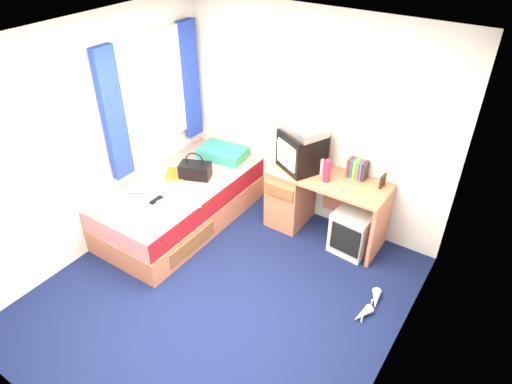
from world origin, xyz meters
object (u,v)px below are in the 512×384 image
Objects in this scene: pink_water_bottle at (327,171)px; water_bottle at (139,190)px; storage_cube at (353,231)px; crt_tv at (302,151)px; aerosol_can at (321,166)px; magazine at (175,174)px; pillow at (223,153)px; handbag at (195,170)px; bed at (182,202)px; picture_frame at (383,181)px; vcr at (304,129)px; white_heels at (369,306)px; towel at (190,195)px; desk at (305,196)px; colour_swatch_fan at (160,206)px; remote_control at (156,200)px.

pink_water_bottle is 2.03m from water_bottle.
storage_cube is 0.88× the size of crt_tv.
magazine is (-1.54, -0.64, -0.30)m from aerosol_can.
handbag reaches higher than pillow.
magazine is at bearing 145.01° from bed.
picture_frame reaches higher than bed.
vcr is 1.88m from white_heels.
vcr is at bearing 0.39° from pillow.
handbag is at bearing 69.13° from bed.
storage_cube is (1.87, 0.64, -0.02)m from bed.
picture_frame reaches higher than water_bottle.
towel is at bearing 21.86° from water_bottle.
bed is 1.73m from pink_water_bottle.
vcr is at bearing 146.76° from white_heels.
desk reaches higher than colour_swatch_fan.
pillow is at bearing -177.73° from storage_cube.
picture_frame is (0.80, 0.14, 0.41)m from desk.
bed is at bearing -152.11° from picture_frame.
pillow is at bearing 161.02° from white_heels.
aerosol_can is at bearing 31.69° from crt_tv.
towel is 0.65× the size of white_heels.
handbag is (-1.30, -0.56, -0.21)m from aerosol_can.
desk reaches higher than white_heels.
desk is at bearing -165.94° from picture_frame.
crt_tv is 1.50m from magazine.
vcr is at bearing 90.00° from crt_tv.
crt_tv is at bearing 166.43° from pink_water_bottle.
crt_tv reaches higher than towel.
pink_water_bottle reaches higher than magazine.
remote_control is at bearing -85.32° from bed.
aerosol_can reaches higher than colour_swatch_fan.
magazine is at bearing 109.89° from remote_control.
colour_swatch_fan is at bearing -106.87° from handbag.
bed is at bearing -156.36° from pink_water_bottle.
pillow is 0.44× the size of desk.
pink_water_bottle is 1.24× the size of aerosol_can.
bed is 1.97m from storage_cube.
pillow reaches higher than bed.
remote_control reaches higher than magazine.
desk is at bearing 27.37° from crt_tv.
picture_frame is 1.27m from white_heels.
aerosol_can is (0.16, 0.02, 0.44)m from desk.
handbag is (-1.07, -0.54, -0.33)m from crt_tv.
white_heels is at bearing 7.58° from remote_control.
crt_tv is 1.61m from colour_swatch_fan.
vcr is 1.60m from magazine.
water_bottle is (-0.30, -0.59, -0.06)m from handbag.
aerosol_can is 1.43m from towel.
desk is at bearing 177.00° from storage_cube.
pink_water_bottle reaches higher than pillow.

